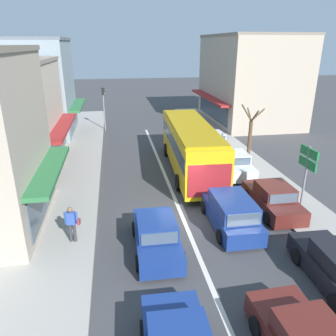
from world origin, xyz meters
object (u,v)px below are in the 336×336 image
Objects in this scene: wagon_queue_gap_filler at (231,212)px; parked_sedan_kerb_third at (234,164)px; directional_road_sign at (307,164)px; street_tree_right at (250,138)px; pedestrian_with_handbag_near at (72,222)px; traffic_light_downstreet at (104,102)px; parked_sedan_kerb_rear at (213,142)px; city_bus at (191,144)px; sedan_adjacent_lane_lead at (157,236)px; parked_sedan_kerb_second at (273,199)px.

parked_sedan_kerb_third is (2.55, 6.49, -0.08)m from wagon_queue_gap_filler.
directional_road_sign is (1.34, -5.95, 2.04)m from parked_sedan_kerb_third.
pedestrian_with_handbag_near is at bearing -144.96° from street_tree_right.
wagon_queue_gap_filler is 6.97m from parked_sedan_kerb_third.
traffic_light_downstreet is 21.39m from directional_road_sign.
wagon_queue_gap_filler is 1.07× the size of parked_sedan_kerb_rear.
traffic_light_downstreet reaches higher than city_bus.
city_bus is at bearing 68.36° from sedan_adjacent_lane_lead.
parked_sedan_kerb_rear is at bearing 50.86° from pedestrian_with_handbag_near.
sedan_adjacent_lane_lead is (-3.43, -8.64, -1.22)m from city_bus.
city_bus is 4.16m from street_tree_right.
wagon_queue_gap_filler is 4.39m from directional_road_sign.
parked_sedan_kerb_second is 1.01× the size of traffic_light_downstreet.
pedestrian_with_handbag_near is (-11.05, -7.75, -0.99)m from street_tree_right.
street_tree_right is at bearing 62.30° from wagon_queue_gap_filler.
city_bus is 7.45m from wagon_queue_gap_filler.
sedan_adjacent_lane_lead is 6.79m from parked_sedan_kerb_second.
city_bus is 2.60× the size of sedan_adjacent_lane_lead.
city_bus is 6.72× the size of pedestrian_with_handbag_near.
parked_sedan_kerb_second is 1.17× the size of directional_road_sign.
parked_sedan_kerb_rear is 1.01× the size of traffic_light_downstreet.
street_tree_right is at bearing -50.35° from traffic_light_downstreet.
sedan_adjacent_lane_lead and parked_sedan_kerb_rear have the same top height.
pedestrian_with_handbag_near is (-3.47, 1.00, 0.40)m from sedan_adjacent_lane_lead.
wagon_queue_gap_filler is at bearing 2.25° from pedestrian_with_handbag_near.
directional_road_sign is (1.25, -11.18, 2.04)m from parked_sedan_kerb_rear.
city_bus is 9.37m from sedan_adjacent_lane_lead.
parked_sedan_kerb_third is at bearing 91.40° from parked_sedan_kerb_second.
traffic_light_downstreet is at bearing 86.84° from pedestrian_with_handbag_near.
pedestrian_with_handbag_near is at bearing 163.99° from sedan_adjacent_lane_lead.
directional_road_sign is (7.55, 1.82, 2.04)m from sedan_adjacent_lane_lead.
street_tree_right reaches higher than parked_sedan_kerb_second.
parked_sedan_kerb_third is at bearing 68.53° from wagon_queue_gap_filler.
city_bus is at bearing 47.93° from pedestrian_with_handbag_near.
parked_sedan_kerb_rear is at bearing 96.37° from directional_road_sign.
city_bus is 3.16m from parked_sedan_kerb_third.
directional_road_sign is at bearing 7.92° from wagon_queue_gap_filler.
parked_sedan_kerb_third is 6.43m from directional_road_sign.
city_bus is 13.48m from traffic_light_downstreet.
parked_sedan_kerb_third is at bearing 34.97° from pedestrian_with_handbag_near.
city_bus is 2.60× the size of parked_sedan_kerb_second.
street_tree_right is at bearing 78.90° from parked_sedan_kerb_second.
parked_sedan_kerb_rear is (2.64, 11.72, -0.08)m from wagon_queue_gap_filler.
sedan_adjacent_lane_lead is 1.17× the size of directional_road_sign.
pedestrian_with_handbag_near is at bearing -177.75° from wagon_queue_gap_filler.
parked_sedan_kerb_rear is 11.43m from directional_road_sign.
city_bus is at bearing -64.40° from traffic_light_downstreet.
parked_sedan_kerb_second and parked_sedan_kerb_rear have the same top height.
wagon_queue_gap_filler is (0.23, -7.36, -1.14)m from city_bus.
wagon_queue_gap_filler reaches higher than parked_sedan_kerb_second.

